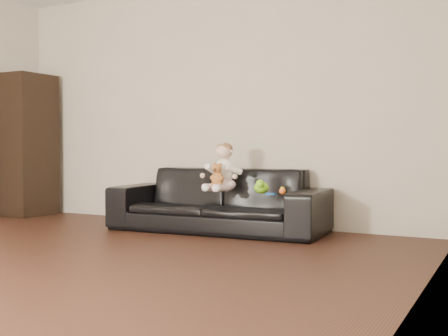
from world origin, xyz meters
The scene contains 11 objects.
floor centered at (0.00, 0.00, 0.00)m, with size 5.50×5.50×0.00m, color #351C12.
wall_back centered at (0.00, 2.75, 1.30)m, with size 5.00×5.00×0.00m, color beige.
wall_right centered at (2.50, 0.00, 1.30)m, with size 5.50×5.50×0.00m, color beige.
sofa centered at (0.38, 2.25, 0.31)m, with size 2.09×0.82×0.61m, color black.
cabinet centered at (-2.27, 2.35, 0.85)m, with size 0.42×0.58×1.70m, color black.
shelf_item centered at (-2.25, 2.35, 1.23)m, with size 0.18×0.25×0.28m, color silver.
baby centered at (0.50, 2.14, 0.61)m, with size 0.35×0.42×0.46m.
teddy_bear centered at (0.51, 2.00, 0.56)m, with size 0.15×0.15×0.21m.
toy_green centered at (0.93, 2.04, 0.46)m, with size 0.13×0.16×0.11m, color #7ADA19.
toy_rattle centered at (1.13, 2.04, 0.43)m, with size 0.06×0.06×0.06m, color orange.
toy_blue_disc centered at (1.05, 1.98, 0.41)m, with size 0.10×0.10×0.01m, color blue.
Camera 1 is at (2.96, -2.56, 0.81)m, focal length 45.00 mm.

